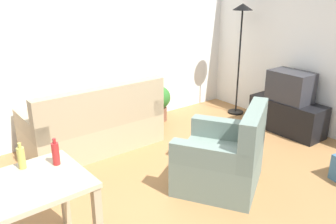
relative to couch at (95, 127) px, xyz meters
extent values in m
cube|color=#9E7042|center=(0.29, -1.59, -0.32)|extent=(5.20, 4.40, 0.02)
cube|color=white|center=(0.29, 0.61, 1.04)|extent=(5.20, 0.10, 2.70)
cube|color=silver|center=(2.89, -1.59, 1.04)|extent=(0.10, 4.40, 2.70)
cube|color=tan|center=(0.00, 0.06, -0.11)|extent=(1.76, 0.84, 0.40)
cube|color=tan|center=(0.00, -0.28, 0.35)|extent=(1.76, 0.16, 0.52)
cube|color=tan|center=(0.80, 0.06, 0.20)|extent=(0.16, 0.84, 0.22)
cube|color=tan|center=(-0.80, 0.06, 0.20)|extent=(0.16, 0.84, 0.22)
cube|color=black|center=(2.54, -1.22, -0.07)|extent=(0.44, 1.10, 0.48)
cube|color=#2D2D33|center=(2.54, -1.22, 0.39)|extent=(0.40, 0.60, 0.44)
cube|color=black|center=(2.74, -1.22, 0.39)|extent=(0.01, 0.52, 0.36)
cylinder|color=black|center=(2.54, -0.21, -0.29)|extent=(0.26, 0.26, 0.03)
cylinder|color=black|center=(2.54, -0.21, 0.56)|extent=(0.03, 0.03, 1.68)
cone|color=black|center=(2.54, -0.21, 1.45)|extent=(0.32, 0.32, 0.10)
cube|color=#C6B28E|center=(-1.53, -1.67, 0.43)|extent=(1.22, 0.73, 0.04)
cube|color=tan|center=(-0.98, -1.34, 0.05)|extent=(0.06, 0.06, 0.72)
cylinder|color=brown|center=(1.30, 0.31, -0.20)|extent=(0.24, 0.24, 0.22)
sphere|color=#2D6B28|center=(1.30, 0.31, 0.08)|extent=(0.36, 0.36, 0.36)
cube|color=slate|center=(0.66, -1.65, -0.11)|extent=(1.20, 1.18, 0.40)
cube|color=slate|center=(0.84, -1.94, 0.35)|extent=(0.85, 0.60, 0.52)
cube|color=slate|center=(0.98, -1.46, 0.20)|extent=(0.57, 0.80, 0.22)
cube|color=slate|center=(0.34, -1.84, 0.20)|extent=(0.57, 0.80, 0.22)
cylinder|color=#BCB24C|center=(-1.31, -1.42, 0.54)|extent=(0.06, 0.06, 0.17)
cylinder|color=#BCB24C|center=(-1.31, -1.42, 0.65)|extent=(0.03, 0.03, 0.04)
cylinder|color=#AD2323|center=(-1.07, -1.53, 0.54)|extent=(0.06, 0.06, 0.18)
cylinder|color=#AD2323|center=(-1.07, -1.53, 0.66)|extent=(0.03, 0.03, 0.04)
camera|label=1|loc=(-1.92, -4.08, 1.83)|focal=38.30mm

